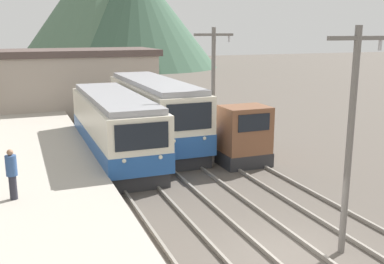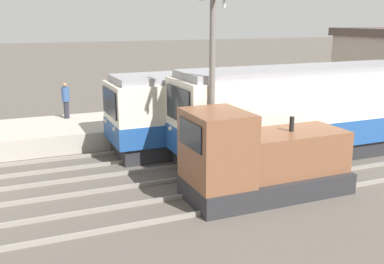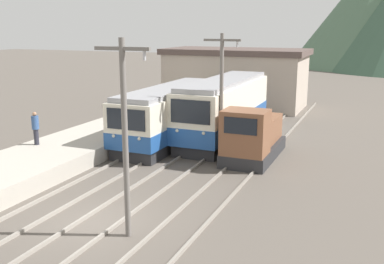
{
  "view_description": "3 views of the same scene",
  "coord_description": "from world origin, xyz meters",
  "px_view_note": "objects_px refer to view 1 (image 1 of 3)",
  "views": [
    {
      "loc": [
        -7.17,
        -10.54,
        6.65
      ],
      "look_at": [
        0.64,
        9.35,
        1.79
      ],
      "focal_mm": 42.0,
      "sensor_mm": 36.0,
      "label": 1
    },
    {
      "loc": [
        15.35,
        2.72,
        5.79
      ],
      "look_at": [
        0.34,
        9.08,
        1.64
      ],
      "focal_mm": 42.0,
      "sensor_mm": 36.0,
      "label": 2
    },
    {
      "loc": [
        9.33,
        -12.89,
        7.12
      ],
      "look_at": [
        0.58,
        7.93,
        1.79
      ],
      "focal_mm": 42.0,
      "sensor_mm": 36.0,
      "label": 3
    }
  ],
  "objects_px": {
    "commuter_train_left": "(115,129)",
    "person_on_platform": "(12,172)",
    "catenary_mast_near": "(351,134)",
    "commuter_train_center": "(155,116)",
    "catenary_mast_mid": "(213,92)",
    "shunting_locomotive": "(230,135)"
  },
  "relations": [
    {
      "from": "commuter_train_left",
      "to": "person_on_platform",
      "type": "bearing_deg",
      "value": -127.37
    },
    {
      "from": "commuter_train_left",
      "to": "catenary_mast_near",
      "type": "relative_size",
      "value": 1.6
    },
    {
      "from": "commuter_train_left",
      "to": "commuter_train_center",
      "type": "height_order",
      "value": "commuter_train_center"
    },
    {
      "from": "commuter_train_center",
      "to": "catenary_mast_mid",
      "type": "distance_m",
      "value": 5.52
    },
    {
      "from": "catenary_mast_mid",
      "to": "person_on_platform",
      "type": "bearing_deg",
      "value": -158.28
    },
    {
      "from": "commuter_train_left",
      "to": "shunting_locomotive",
      "type": "distance_m",
      "value": 6.07
    },
    {
      "from": "commuter_train_center",
      "to": "commuter_train_left",
      "type": "bearing_deg",
      "value": -142.57
    },
    {
      "from": "shunting_locomotive",
      "to": "person_on_platform",
      "type": "xyz_separation_m",
      "value": [
        -10.77,
        -4.75,
        0.64
      ]
    },
    {
      "from": "shunting_locomotive",
      "to": "catenary_mast_near",
      "type": "xyz_separation_m",
      "value": [
        -1.49,
        -10.76,
        2.5
      ]
    },
    {
      "from": "person_on_platform",
      "to": "catenary_mast_mid",
      "type": "bearing_deg",
      "value": 21.72
    },
    {
      "from": "catenary_mast_near",
      "to": "catenary_mast_mid",
      "type": "bearing_deg",
      "value": 90.0
    },
    {
      "from": "shunting_locomotive",
      "to": "catenary_mast_mid",
      "type": "xyz_separation_m",
      "value": [
        -1.49,
        -1.05,
        2.5
      ]
    },
    {
      "from": "commuter_train_left",
      "to": "shunting_locomotive",
      "type": "bearing_deg",
      "value": -16.85
    },
    {
      "from": "catenary_mast_near",
      "to": "commuter_train_center",
      "type": "bearing_deg",
      "value": 95.87
    },
    {
      "from": "catenary_mast_near",
      "to": "person_on_platform",
      "type": "xyz_separation_m",
      "value": [
        -9.27,
        6.02,
        -1.86
      ]
    },
    {
      "from": "catenary_mast_mid",
      "to": "commuter_train_left",
      "type": "bearing_deg",
      "value": 146.9
    },
    {
      "from": "commuter_train_left",
      "to": "catenary_mast_mid",
      "type": "distance_m",
      "value": 5.55
    },
    {
      "from": "shunting_locomotive",
      "to": "person_on_platform",
      "type": "relative_size",
      "value": 3.1
    },
    {
      "from": "person_on_platform",
      "to": "catenary_mast_near",
      "type": "bearing_deg",
      "value": -32.97
    },
    {
      "from": "commuter_train_center",
      "to": "shunting_locomotive",
      "type": "relative_size",
      "value": 2.02
    },
    {
      "from": "shunting_locomotive",
      "to": "catenary_mast_near",
      "type": "bearing_deg",
      "value": -97.89
    },
    {
      "from": "catenary_mast_near",
      "to": "catenary_mast_mid",
      "type": "height_order",
      "value": "same"
    }
  ]
}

